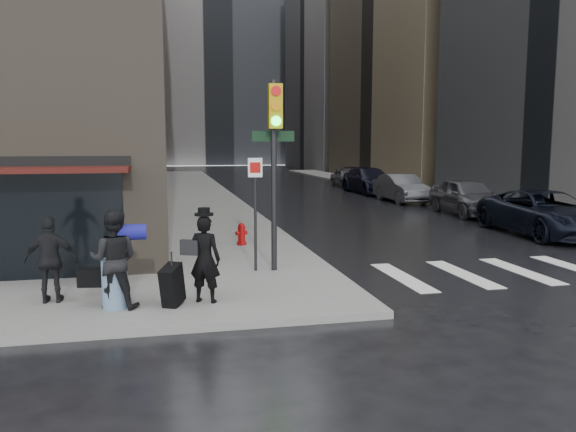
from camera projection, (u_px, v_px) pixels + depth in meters
name	position (u px, v px, depth m)	size (l,w,h in m)	color
ground	(267.00, 297.00, 11.84)	(140.00, 140.00, 0.00)	black
sidewalk_left	(196.00, 190.00, 37.98)	(4.00, 50.00, 0.15)	slate
sidewalk_right	(383.00, 187.00, 40.85)	(3.00, 50.00, 0.15)	slate
crosswalk	(548.00, 269.00, 14.40)	(8.50, 3.00, 0.01)	silver
bldg_left_far	(68.00, 61.00, 67.44)	(22.00, 20.00, 26.00)	#59231E
bldg_right_far	(385.00, 70.00, 71.94)	(22.00, 20.00, 25.00)	slate
bldg_distant	(215.00, 60.00, 86.60)	(40.00, 12.00, 32.00)	slate
man_overcoat	(198.00, 263.00, 10.75)	(1.26, 0.82, 1.88)	black
man_jeans	(114.00, 259.00, 10.40)	(1.30, 0.85, 1.85)	black
man_greycoat	(51.00, 260.00, 10.78)	(1.01, 0.46, 1.68)	black
traffic_light	(273.00, 149.00, 13.19)	(1.13, 0.51, 4.53)	black
fire_hydrant	(242.00, 235.00, 17.02)	(0.39, 0.29, 0.67)	#950909
parked_car_0	(546.00, 213.00, 19.62)	(2.60, 5.65, 1.57)	black
parked_car_1	(467.00, 196.00, 25.30)	(1.97, 4.90, 1.67)	#45454A
parked_car_2	(402.00, 188.00, 30.81)	(1.61, 4.62, 1.52)	#45464B
parked_car_3	(369.00, 180.00, 36.50)	(2.30, 5.65, 1.64)	black
parked_car_4	(346.00, 177.00, 42.21)	(1.58, 3.92, 1.33)	#4B4B50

